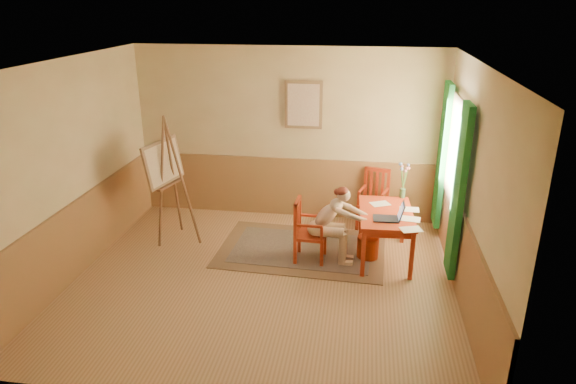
% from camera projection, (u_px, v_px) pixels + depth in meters
% --- Properties ---
extents(room, '(5.04, 4.54, 2.84)m').
position_uv_depth(room, '(261.00, 180.00, 6.28)').
color(room, tan).
rests_on(room, ground).
extents(wainscot, '(5.00, 4.50, 1.00)m').
position_uv_depth(wainscot, '(273.00, 221.00, 7.34)').
color(wainscot, olive).
rests_on(wainscot, room).
extents(window, '(0.12, 2.01, 2.20)m').
position_uv_depth(window, '(452.00, 166.00, 6.98)').
color(window, white).
rests_on(window, room).
extents(wall_portrait, '(0.60, 0.05, 0.76)m').
position_uv_depth(wall_portrait, '(304.00, 105.00, 8.11)').
color(wall_portrait, olive).
rests_on(wall_portrait, room).
extents(rug, '(2.46, 1.70, 0.02)m').
position_uv_depth(rug, '(302.00, 249.00, 7.59)').
color(rug, '#8C7251').
rests_on(rug, room).
extents(table, '(0.77, 1.23, 0.72)m').
position_uv_depth(table, '(386.00, 218.00, 7.12)').
color(table, '#BF3C1D').
rests_on(table, room).
extents(chair_left, '(0.43, 0.41, 0.90)m').
position_uv_depth(chair_left, '(307.00, 231.00, 7.15)').
color(chair_left, '#BF3C1D').
rests_on(chair_left, room).
extents(chair_back, '(0.52, 0.53, 0.95)m').
position_uv_depth(chair_back, '(374.00, 199.00, 8.21)').
color(chair_back, '#BF3C1D').
rests_on(chair_back, room).
extents(figure, '(0.84, 0.36, 1.13)m').
position_uv_depth(figure, '(332.00, 221.00, 7.04)').
color(figure, beige).
rests_on(figure, room).
extents(laptop, '(0.41, 0.25, 0.24)m').
position_uv_depth(laptop, '(391.00, 216.00, 6.83)').
color(laptop, '#1E2338').
rests_on(laptop, table).
extents(papers, '(0.70, 1.10, 0.00)m').
position_uv_depth(papers, '(402.00, 215.00, 6.98)').
color(papers, white).
rests_on(papers, table).
extents(vase, '(0.17, 0.26, 0.52)m').
position_uv_depth(vase, '(403.00, 182.00, 7.53)').
color(vase, '#3F724C').
rests_on(vase, table).
extents(wastebasket, '(0.36, 0.36, 0.33)m').
position_uv_depth(wastebasket, '(368.00, 247.00, 7.31)').
color(wastebasket, '#BE320B').
rests_on(wastebasket, room).
extents(easel, '(0.72, 0.86, 1.93)m').
position_uv_depth(easel, '(166.00, 168.00, 7.57)').
color(easel, brown).
rests_on(easel, room).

